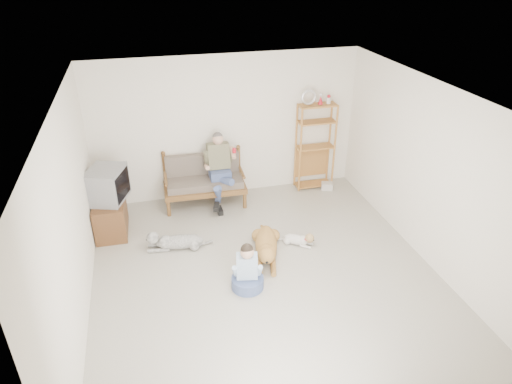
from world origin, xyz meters
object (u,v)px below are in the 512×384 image
object	(u,v)px
etagere	(315,146)
golden_retriever	(266,247)
loveseat	(204,179)
tv_stand	(110,216)

from	to	relation	value
etagere	golden_retriever	size ratio (longest dim) A/B	1.46
loveseat	golden_retriever	world-z (taller)	loveseat
loveseat	tv_stand	distance (m)	1.81
loveseat	golden_retriever	size ratio (longest dim) A/B	1.11
golden_retriever	etagere	bearing A→B (deg)	67.52
etagere	tv_stand	xyz separation A→B (m)	(-3.93, -0.73, -0.58)
tv_stand	golden_retriever	bearing A→B (deg)	-28.41
loveseat	golden_retriever	xyz separation A→B (m)	(0.66, -1.96, -0.31)
loveseat	golden_retriever	bearing A→B (deg)	-68.91
etagere	tv_stand	bearing A→B (deg)	-169.52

